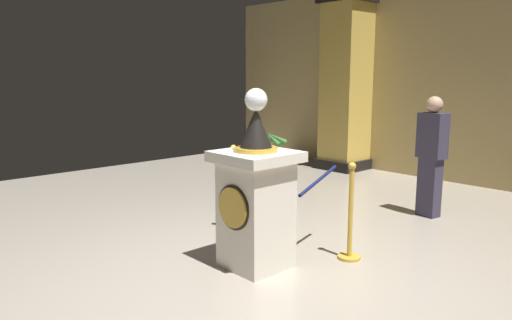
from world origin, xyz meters
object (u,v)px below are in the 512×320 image
object	(u,v)px
stanchion_far	(234,201)
potted_palm_left	(266,173)
stanchion_near	(350,226)
pedestal_clock	(256,198)
bystander_guest	(431,154)

from	to	relation	value
stanchion_far	potted_palm_left	xyz separation A→B (m)	(-1.24, 1.73, -0.07)
stanchion_near	potted_palm_left	bearing A→B (deg)	152.67
stanchion_far	potted_palm_left	world-z (taller)	stanchion_far
potted_palm_left	stanchion_far	bearing A→B (deg)	-54.39
pedestal_clock	stanchion_near	world-z (taller)	pedestal_clock
pedestal_clock	bystander_guest	world-z (taller)	pedestal_clock
stanchion_near	stanchion_far	bearing A→B (deg)	-168.47
bystander_guest	potted_palm_left	bearing A→B (deg)	-165.48
stanchion_near	stanchion_far	world-z (taller)	stanchion_far
stanchion_far	bystander_guest	distance (m)	2.75
pedestal_clock	stanchion_near	bearing A→B (deg)	59.44
pedestal_clock	stanchion_near	xyz separation A→B (m)	(0.51, 0.87, -0.35)
potted_palm_left	bystander_guest	size ratio (longest dim) A/B	0.64
stanchion_far	pedestal_clock	bearing A→B (deg)	-29.09
stanchion_far	stanchion_near	bearing A→B (deg)	11.53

